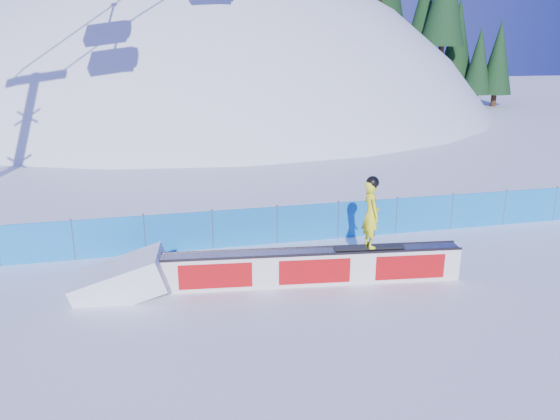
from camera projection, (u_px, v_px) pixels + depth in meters
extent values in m
plane|color=white|center=(359.00, 304.00, 13.14)|extent=(160.00, 160.00, 0.00)
sphere|color=silver|center=(207.00, 280.00, 57.52)|extent=(64.00, 64.00, 64.00)
cylinder|color=#311F13|center=(397.00, 13.00, 50.92)|extent=(0.50, 0.50, 1.40)
cylinder|color=#311F13|center=(415.00, 26.00, 50.53)|extent=(0.50, 0.50, 1.40)
cylinder|color=#311F13|center=(397.00, 21.00, 53.29)|extent=(0.50, 0.50, 1.40)
cylinder|color=#311F13|center=(438.00, 61.00, 54.24)|extent=(0.50, 0.50, 1.40)
cone|color=black|center=(442.00, 11.00, 52.85)|extent=(3.63, 3.63, 8.26)
cylinder|color=#311F13|center=(445.00, 66.00, 53.34)|extent=(0.50, 0.50, 1.40)
cone|color=black|center=(449.00, 19.00, 52.07)|extent=(3.27, 3.27, 7.43)
cylinder|color=#311F13|center=(445.00, 95.00, 58.95)|extent=(0.50, 0.50, 1.40)
cone|color=black|center=(449.00, 49.00, 57.56)|extent=(3.64, 3.64, 8.28)
cylinder|color=#311F13|center=(479.00, 98.00, 55.79)|extent=(0.50, 0.50, 1.40)
cone|color=black|center=(485.00, 41.00, 54.15)|extent=(4.38, 4.38, 9.96)
cylinder|color=#311F13|center=(481.00, 99.00, 54.88)|extent=(0.50, 0.50, 1.40)
cone|color=black|center=(487.00, 48.00, 53.45)|extent=(3.76, 3.76, 8.54)
cube|color=blue|center=(308.00, 223.00, 17.15)|extent=(22.00, 0.03, 1.20)
cylinder|color=#3B466A|center=(73.00, 239.00, 15.61)|extent=(0.05, 0.05, 1.30)
cylinder|color=#3B466A|center=(145.00, 233.00, 16.05)|extent=(0.05, 0.05, 1.30)
cylinder|color=#3B466A|center=(213.00, 228.00, 16.48)|extent=(0.05, 0.05, 1.30)
cylinder|color=#3B466A|center=(277.00, 224.00, 16.92)|extent=(0.05, 0.05, 1.30)
cylinder|color=#3B466A|center=(338.00, 219.00, 17.35)|extent=(0.05, 0.05, 1.30)
cylinder|color=#3B466A|center=(396.00, 215.00, 17.79)|extent=(0.05, 0.05, 1.30)
cylinder|color=#3B466A|center=(452.00, 210.00, 18.23)|extent=(0.05, 0.05, 1.30)
cylinder|color=#3B466A|center=(504.00, 207.00, 18.66)|extent=(0.05, 0.05, 1.30)
cylinder|color=#3B466A|center=(555.00, 203.00, 19.10)|extent=(0.05, 0.05, 1.30)
cube|color=silver|center=(313.00, 268.00, 14.14)|extent=(7.76, 1.38, 0.87)
cube|color=#9698A4|center=(313.00, 251.00, 14.01)|extent=(7.68, 1.40, 0.04)
cube|color=black|center=(315.00, 255.00, 13.76)|extent=(7.70, 0.93, 0.06)
cube|color=black|center=(312.00, 247.00, 14.25)|extent=(7.70, 0.93, 0.06)
cube|color=red|center=(315.00, 272.00, 13.90)|extent=(7.32, 0.88, 0.65)
cube|color=red|center=(311.00, 264.00, 14.38)|extent=(7.32, 0.88, 0.65)
cube|color=black|center=(369.00, 247.00, 14.15)|extent=(1.85, 0.54, 0.04)
imported|color=yellow|center=(371.00, 214.00, 13.88)|extent=(0.43, 0.65, 1.77)
sphere|color=black|center=(373.00, 183.00, 13.64)|extent=(0.33, 0.33, 0.33)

